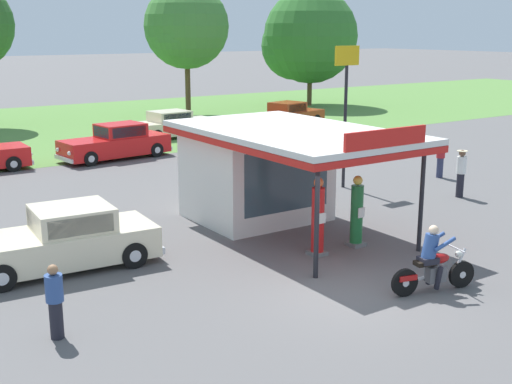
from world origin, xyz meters
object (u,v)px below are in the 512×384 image
(gas_pump_nearside, at_px, (318,220))
(bystander_strolling_foreground, at_px, (461,172))
(featured_classic_sedan, at_px, (63,241))
(parked_car_back_row_right, at_px, (116,143))
(bystander_leaning_by_kiosk, at_px, (55,300))
(motorcycle_with_rider, at_px, (433,265))
(roadside_pole_sign, at_px, (346,93))
(bystander_standing_back_lot, at_px, (441,157))
(parked_car_back_row_far_right, at_px, (288,116))
(parked_car_second_row_spare, at_px, (174,125))
(gas_pump_offside, at_px, (357,214))

(gas_pump_nearside, distance_m, bystander_strolling_foreground, 8.41)
(featured_classic_sedan, relative_size, parked_car_back_row_right, 0.93)
(featured_classic_sedan, bearing_deg, bystander_leaning_by_kiosk, -110.27)
(gas_pump_nearside, distance_m, bystander_leaning_by_kiosk, 7.32)
(motorcycle_with_rider, xyz_separation_m, featured_classic_sedan, (-6.37, 6.24, 0.04))
(motorcycle_with_rider, bearing_deg, roadside_pole_sign, 59.72)
(bystander_standing_back_lot, bearing_deg, gas_pump_nearside, -155.38)
(motorcycle_with_rider, bearing_deg, parked_car_back_row_far_right, 60.22)
(parked_car_back_row_right, bearing_deg, gas_pump_nearside, -93.35)
(parked_car_back_row_far_right, bearing_deg, parked_car_second_row_spare, 178.69)
(parked_car_back_row_far_right, height_order, bystander_strolling_foreground, bystander_strolling_foreground)
(motorcycle_with_rider, xyz_separation_m, parked_car_second_row_spare, (5.51, 23.38, 0.02))
(parked_car_second_row_spare, bearing_deg, bystander_standing_back_lot, -75.10)
(motorcycle_with_rider, relative_size, bystander_leaning_by_kiosk, 1.42)
(gas_pump_nearside, bearing_deg, gas_pump_offside, -0.00)
(motorcycle_with_rider, relative_size, bystander_strolling_foreground, 1.25)
(gas_pump_nearside, relative_size, gas_pump_offside, 1.06)
(gas_pump_nearside, xyz_separation_m, roadside_pole_sign, (5.75, 5.51, 2.58))
(parked_car_back_row_right, bearing_deg, parked_car_second_row_spare, 39.27)
(gas_pump_offside, distance_m, featured_classic_sedan, 7.74)
(gas_pump_offside, bearing_deg, parked_car_back_row_right, 91.61)
(parked_car_back_row_far_right, distance_m, roadside_pole_sign, 16.60)
(bystander_leaning_by_kiosk, bearing_deg, roadside_pole_sign, 26.62)
(gas_pump_offside, height_order, motorcycle_with_rider, gas_pump_offside)
(gas_pump_nearside, distance_m, gas_pump_offside, 1.37)
(bystander_leaning_by_kiosk, bearing_deg, motorcycle_with_rider, -17.49)
(gas_pump_nearside, distance_m, roadside_pole_sign, 8.37)
(parked_car_second_row_spare, xyz_separation_m, bystander_strolling_foreground, (2.13, -17.89, 0.24))
(motorcycle_with_rider, relative_size, roadside_pole_sign, 0.40)
(motorcycle_with_rider, height_order, parked_car_back_row_far_right, motorcycle_with_rider)
(gas_pump_nearside, xyz_separation_m, bystander_leaning_by_kiosk, (-7.25, -1.00, -0.18))
(parked_car_back_row_far_right, bearing_deg, bystander_leaning_by_kiosk, -135.40)
(gas_pump_offside, relative_size, parked_car_back_row_far_right, 0.36)
(parked_car_back_row_right, bearing_deg, gas_pump_offside, -88.39)
(parked_car_second_row_spare, distance_m, bystander_leaning_by_kiosk, 24.79)
(parked_car_back_row_right, relative_size, bystander_standing_back_lot, 3.33)
(parked_car_second_row_spare, distance_m, bystander_strolling_foreground, 18.02)
(parked_car_back_row_right, height_order, parked_car_second_row_spare, parked_car_back_row_right)
(parked_car_second_row_spare, height_order, bystander_standing_back_lot, bystander_standing_back_lot)
(gas_pump_offside, distance_m, bystander_strolling_foreground, 7.09)
(parked_car_second_row_spare, height_order, bystander_strolling_foreground, bystander_strolling_foreground)
(bystander_leaning_by_kiosk, height_order, bystander_standing_back_lot, bystander_standing_back_lot)
(motorcycle_with_rider, relative_size, parked_car_back_row_right, 0.40)
(bystander_leaning_by_kiosk, bearing_deg, featured_classic_sedan, 69.73)
(bystander_strolling_foreground, distance_m, roadside_pole_sign, 4.98)
(parked_car_back_row_far_right, bearing_deg, gas_pump_offside, -122.18)
(parked_car_back_row_right, relative_size, roadside_pole_sign, 1.02)
(parked_car_back_row_right, bearing_deg, parked_car_back_row_far_right, 17.26)
(gas_pump_offside, xyz_separation_m, bystander_strolling_foreground, (6.80, 2.04, 0.01))
(bystander_standing_back_lot, bearing_deg, parked_car_back_row_right, 129.53)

